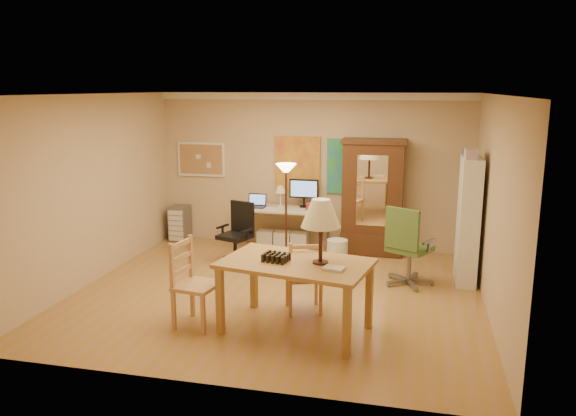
% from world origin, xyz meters
% --- Properties ---
extents(floor, '(5.50, 5.50, 0.00)m').
position_xyz_m(floor, '(0.00, 0.00, 0.00)').
color(floor, '#A37C3A').
rests_on(floor, ground).
extents(crown_molding, '(5.50, 0.08, 0.12)m').
position_xyz_m(crown_molding, '(0.00, 2.46, 2.64)').
color(crown_molding, white).
rests_on(crown_molding, floor).
extents(corkboard, '(0.90, 0.04, 0.62)m').
position_xyz_m(corkboard, '(-2.05, 2.47, 1.50)').
color(corkboard, '#A17C4B').
rests_on(corkboard, floor).
extents(art_panel_left, '(0.80, 0.04, 1.00)m').
position_xyz_m(art_panel_left, '(-0.25, 2.47, 1.45)').
color(art_panel_left, yellow).
rests_on(art_panel_left, floor).
extents(art_panel_right, '(0.75, 0.04, 0.95)m').
position_xyz_m(art_panel_right, '(0.65, 2.47, 1.45)').
color(art_panel_right, teal).
rests_on(art_panel_right, floor).
extents(dining_table, '(1.84, 1.30, 1.58)m').
position_xyz_m(dining_table, '(0.60, -1.10, 1.00)').
color(dining_table, olive).
rests_on(dining_table, floor).
extents(ladder_chair_back, '(0.55, 0.54, 0.95)m').
position_xyz_m(ladder_chair_back, '(0.48, -0.54, 0.44)').
color(ladder_chair_back, tan).
rests_on(ladder_chair_back, floor).
extents(ladder_chair_left, '(0.53, 0.55, 1.04)m').
position_xyz_m(ladder_chair_left, '(-0.71, -1.22, 0.49)').
color(ladder_chair_left, tan).
rests_on(ladder_chair_left, floor).
extents(torchiere_lamp, '(0.31, 0.31, 1.69)m').
position_xyz_m(torchiere_lamp, '(-0.07, 0.84, 1.36)').
color(torchiere_lamp, '#45271B').
rests_on(torchiere_lamp, floor).
extents(computer_desk, '(1.63, 0.71, 1.23)m').
position_xyz_m(computer_desk, '(-0.42, 2.16, 0.45)').
color(computer_desk, '#BFA88B').
rests_on(computer_desk, floor).
extents(office_chair_black, '(0.61, 0.61, 0.99)m').
position_xyz_m(office_chair_black, '(-0.97, 1.16, 0.27)').
color(office_chair_black, black).
rests_on(office_chair_black, floor).
extents(office_chair_green, '(0.71, 0.72, 1.16)m').
position_xyz_m(office_chair_green, '(1.73, 0.77, 0.31)').
color(office_chair_green, slate).
rests_on(office_chair_green, floor).
extents(drawer_cart, '(0.32, 0.39, 0.64)m').
position_xyz_m(drawer_cart, '(-2.44, 2.29, 0.32)').
color(drawer_cart, slate).
rests_on(drawer_cart, floor).
extents(armoire, '(1.06, 0.50, 1.95)m').
position_xyz_m(armoire, '(1.09, 2.24, 0.85)').
color(armoire, '#371F0F').
rests_on(armoire, floor).
extents(bookshelf, '(0.27, 0.73, 1.83)m').
position_xyz_m(bookshelf, '(2.55, 1.09, 0.91)').
color(bookshelf, white).
rests_on(bookshelf, floor).
extents(wastebin, '(0.33, 0.33, 0.42)m').
position_xyz_m(wastebin, '(0.62, 1.44, 0.21)').
color(wastebin, silver).
rests_on(wastebin, floor).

